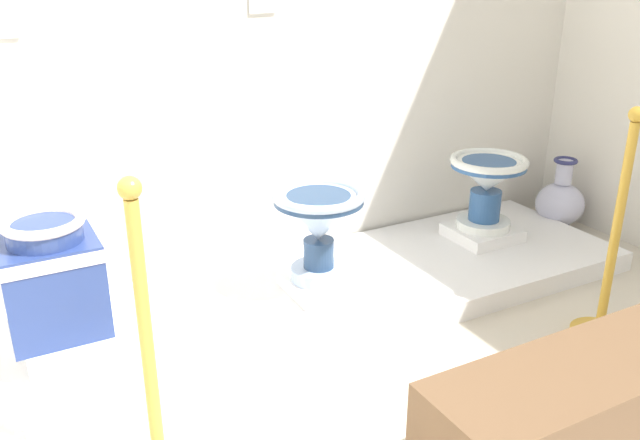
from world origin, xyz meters
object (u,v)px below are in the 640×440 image
Objects in this scene: antique_toilet_central_ornate at (51,274)px; plinth_block_tall_cobalt at (482,233)px; antique_toilet_squat_floral at (319,219)px; museum_bench at (584,416)px; plinth_block_squat_floral at (319,284)px; antique_toilet_tall_cobalt at (487,179)px; plinth_block_central_ornate at (63,342)px; stanchion_post_near_left at (154,407)px; decorative_vase_companion at (560,202)px; stanchion_post_near_right at (609,270)px; info_placard_first at (1,18)px.

plinth_block_tall_cobalt is (2.21, 0.12, -0.32)m from antique_toilet_central_ornate.
antique_toilet_squat_floral is 0.38× the size of museum_bench.
plinth_block_squat_floral is (1.13, -0.00, -0.32)m from antique_toilet_central_ornate.
plinth_block_tall_cobalt is at bearing -90.00° from antique_toilet_tall_cobalt.
antique_toilet_squat_floral reaches higher than antique_toilet_tall_cobalt.
stanchion_post_near_left is (0.15, -0.80, 0.18)m from plinth_block_central_ornate.
plinth_block_tall_cobalt is 0.67m from decorative_vase_companion.
antique_toilet_squat_floral is 0.41× the size of stanchion_post_near_left.
plinth_block_squat_floral is 0.75× the size of antique_toilet_squat_floral.
antique_toilet_tall_cobalt is 0.40× the size of stanchion_post_near_right.
plinth_block_squat_floral is 0.28× the size of museum_bench.
info_placard_first reaches higher than stanchion_post_near_right.
info_placard_first reaches higher than antique_toilet_central_ornate.
museum_bench is at bearing -120.20° from antique_toilet_tall_cobalt.
plinth_block_squat_floral is at bearing 141.21° from stanchion_post_near_right.
plinth_block_tall_cobalt reaches higher than plinth_block_squat_floral.
antique_toilet_tall_cobalt is at bearing 83.12° from stanchion_post_near_right.
antique_toilet_central_ornate is at bearing -104.04° from plinth_block_central_ornate.
info_placard_first reaches higher than museum_bench.
stanchion_post_near_right reaches higher than plinth_block_squat_floral.
antique_toilet_tall_cobalt is 0.93× the size of decorative_vase_companion.
plinth_block_squat_floral is 1.72m from info_placard_first.
plinth_block_squat_floral is 1.13m from antique_toilet_tall_cobalt.
antique_toilet_central_ornate reaches higher than decorative_vase_companion.
antique_toilet_central_ornate is 0.41× the size of museum_bench.
info_placard_first is (0.01, 0.52, 1.17)m from plinth_block_central_ornate.
plinth_block_tall_cobalt is at bearing 83.12° from stanchion_post_near_right.
stanchion_post_near_right is (2.10, -0.78, -0.14)m from antique_toilet_central_ornate.
stanchion_post_near_left is at bearing -140.69° from antique_toilet_squat_floral.
plinth_block_tall_cobalt is 0.34× the size of stanchion_post_near_right.
museum_bench is at bearing -53.26° from info_placard_first.
antique_toilet_central_ornate is 2.24m from plinth_block_tall_cobalt.
stanchion_post_near_right is at bearing -38.79° from plinth_block_squat_floral.
museum_bench reaches higher than plinth_block_tall_cobalt.
antique_toilet_squat_floral is at bearing 0.00° from plinth_block_squat_floral.
plinth_block_central_ornate is at bearing -91.52° from info_placard_first.
antique_toilet_central_ornate reaches higher than plinth_block_central_ornate.
antique_toilet_central_ornate is at bearing -177.02° from plinth_block_tall_cobalt.
museum_bench is (-0.83, -1.43, -0.24)m from antique_toilet_tall_cobalt.
info_placard_first is (-2.20, 0.40, 0.89)m from antique_toilet_tall_cobalt.
museum_bench is at bearing -143.80° from stanchion_post_near_right.
antique_toilet_central_ornate reaches higher than plinth_block_tall_cobalt.
stanchion_post_near_left reaches higher than decorative_vase_companion.
antique_toilet_squat_floral is 2.75× the size of info_placard_first.
museum_bench is at bearing -79.19° from antique_toilet_squat_floral.
antique_toilet_central_ornate is at bearing -177.02° from antique_toilet_tall_cobalt.
info_placard_first is at bearing 148.08° from stanchion_post_near_right.
info_placard_first is at bearing 88.48° from antique_toilet_central_ornate.
decorative_vase_companion is (1.75, 0.19, 0.04)m from plinth_block_squat_floral.
museum_bench is at bearing -22.59° from stanchion_post_near_left.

